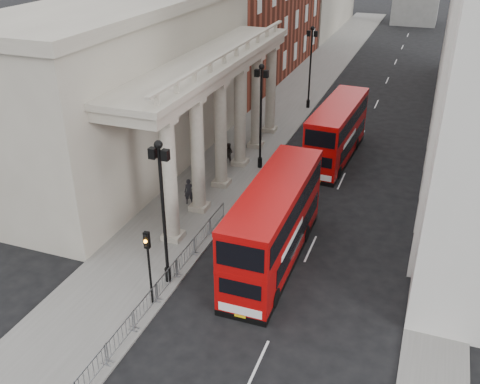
{
  "coord_description": "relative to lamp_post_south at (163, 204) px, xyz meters",
  "views": [
    {
      "loc": [
        11.45,
        -17.14,
        18.08
      ],
      "look_at": [
        1.65,
        9.34,
        3.44
      ],
      "focal_mm": 40.0,
      "sensor_mm": 36.0,
      "label": 1
    }
  ],
  "objects": [
    {
      "name": "sidewalk_east",
      "position": [
        14.1,
        26.0,
        -4.85
      ],
      "size": [
        3.0,
        140.0,
        0.12
      ],
      "primitive_type": "cube",
      "color": "slate",
      "rests_on": "ground"
    },
    {
      "name": "crowd_barriers",
      "position": [
        0.25,
        -1.77,
        -4.24
      ],
      "size": [
        0.5,
        18.75,
        1.1
      ],
      "color": "gray",
      "rests_on": "sidewalk_west"
    },
    {
      "name": "lamp_post_north",
      "position": [
        0.0,
        32.0,
        0.0
      ],
      "size": [
        1.05,
        0.44,
        8.32
      ],
      "color": "black",
      "rests_on": "sidewalk_west"
    },
    {
      "name": "kerb",
      "position": [
        0.55,
        26.0,
        -4.84
      ],
      "size": [
        0.2,
        140.0,
        0.14
      ],
      "primitive_type": "cube",
      "color": "slate",
      "rests_on": "ground"
    },
    {
      "name": "pedestrian_c",
      "position": [
        -2.66,
        14.71,
        -4.03
      ],
      "size": [
        0.75,
        0.49,
        1.53
      ],
      "primitive_type": "imported",
      "rotation": [
        0.0,
        0.0,
        6.29
      ],
      "color": "black",
      "rests_on": "sidewalk_west"
    },
    {
      "name": "lamp_post_mid",
      "position": [
        0.0,
        16.0,
        0.0
      ],
      "size": [
        1.05,
        0.44,
        8.32
      ],
      "color": "black",
      "rests_on": "sidewalk_west"
    },
    {
      "name": "pedestrian_a",
      "position": [
        -2.7,
        8.51,
        -3.88
      ],
      "size": [
        0.79,
        0.67,
        1.83
      ],
      "primitive_type": "imported",
      "rotation": [
        0.0,
        0.0,
        0.42
      ],
      "color": "black",
      "rests_on": "sidewalk_west"
    },
    {
      "name": "portico_building",
      "position": [
        -9.9,
        14.0,
        1.09
      ],
      "size": [
        9.0,
        28.0,
        12.0
      ],
      "primitive_type": "cube",
      "color": "gray",
      "rests_on": "ground"
    },
    {
      "name": "pedestrian_b",
      "position": [
        -2.7,
        16.01,
        -3.94
      ],
      "size": [
        0.91,
        0.75,
        1.7
      ],
      "primitive_type": "imported",
      "rotation": [
        0.0,
        0.0,
        3.0
      ],
      "color": "#2A2421",
      "rests_on": "sidewalk_west"
    },
    {
      "name": "ground",
      "position": [
        0.6,
        -4.0,
        -4.91
      ],
      "size": [
        260.0,
        260.0,
        0.0
      ],
      "primitive_type": "plane",
      "color": "black",
      "rests_on": "ground"
    },
    {
      "name": "bus_far",
      "position": [
        5.25,
        20.11,
        -2.45
      ],
      "size": [
        3.19,
        11.03,
        4.71
      ],
      "rotation": [
        0.0,
        0.0,
        -0.05
      ],
      "color": "#AF0808",
      "rests_on": "ground"
    },
    {
      "name": "traffic_light",
      "position": [
        0.1,
        -2.02,
        -1.8
      ],
      "size": [
        0.28,
        0.33,
        4.3
      ],
      "color": "black",
      "rests_on": "sidewalk_west"
    },
    {
      "name": "lamp_post_south",
      "position": [
        0.0,
        0.0,
        0.0
      ],
      "size": [
        1.05,
        0.44,
        8.32
      ],
      "color": "black",
      "rests_on": "sidewalk_west"
    },
    {
      "name": "bus_near",
      "position": [
        4.81,
        4.04,
        -2.32
      ],
      "size": [
        2.86,
        11.5,
        4.96
      ],
      "rotation": [
        0.0,
        0.0,
        0.01
      ],
      "color": "#A80707",
      "rests_on": "ground"
    },
    {
      "name": "sidewalk_west",
      "position": [
        -2.4,
        26.0,
        -4.85
      ],
      "size": [
        6.0,
        140.0,
        0.12
      ],
      "primitive_type": "cube",
      "color": "slate",
      "rests_on": "ground"
    }
  ]
}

